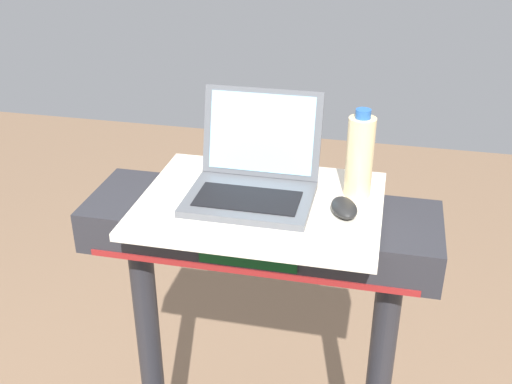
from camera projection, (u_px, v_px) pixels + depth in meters
name	position (u px, v px, depth m)	size (l,w,h in m)	color
desk_board	(260.00, 204.00, 1.57)	(0.60, 0.47, 0.02)	beige
laptop	(253.00, 177.00, 1.58)	(0.31, 0.29, 0.24)	#515459
computer_mouse	(344.00, 208.00, 1.50)	(0.06, 0.10, 0.03)	black
water_bottle	(360.00, 156.00, 1.55)	(0.07, 0.07, 0.23)	beige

